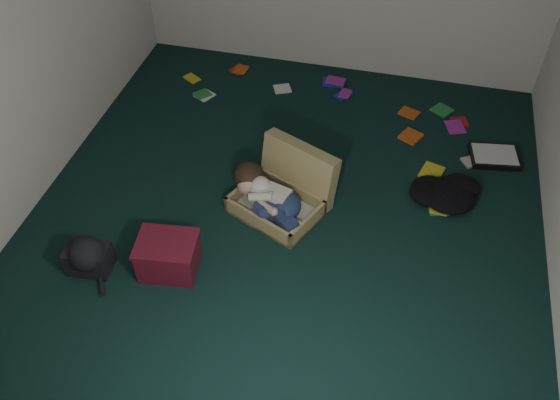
% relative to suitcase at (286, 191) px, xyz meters
% --- Properties ---
extents(floor, '(4.50, 4.50, 0.00)m').
position_rel_suitcase_xyz_m(floor, '(0.03, -0.16, -0.15)').
color(floor, black).
rests_on(floor, ground).
extents(wall_left, '(0.00, 4.50, 4.50)m').
position_rel_suitcase_xyz_m(wall_left, '(-1.97, -0.16, 1.15)').
color(wall_left, silver).
rests_on(wall_left, ground).
extents(suitcase, '(0.87, 0.86, 0.49)m').
position_rel_suitcase_xyz_m(suitcase, '(0.00, 0.00, 0.00)').
color(suitcase, tan).
rests_on(suitcase, floor).
extents(person, '(0.63, 0.55, 0.30)m').
position_rel_suitcase_xyz_m(person, '(-0.11, -0.13, 0.04)').
color(person, silver).
rests_on(person, suitcase).
extents(maroon_bin, '(0.46, 0.38, 0.29)m').
position_rel_suitcase_xyz_m(maroon_bin, '(-0.66, -0.85, 0.00)').
color(maroon_bin, '#5A1220').
rests_on(maroon_bin, floor).
extents(backpack, '(0.41, 0.34, 0.23)m').
position_rel_suitcase_xyz_m(backpack, '(-1.23, -0.98, -0.03)').
color(backpack, black).
rests_on(backpack, floor).
extents(clothing_pile, '(0.58, 0.53, 0.15)m').
position_rel_suitcase_xyz_m(clothing_pile, '(1.27, 0.37, -0.07)').
color(clothing_pile, black).
rests_on(clothing_pile, floor).
extents(paper_tray, '(0.46, 0.37, 0.06)m').
position_rel_suitcase_xyz_m(paper_tray, '(1.65, 0.98, -0.12)').
color(paper_tray, black).
rests_on(paper_tray, floor).
extents(book_scatter, '(3.02, 1.78, 0.02)m').
position_rel_suitcase_xyz_m(book_scatter, '(0.42, 1.31, -0.14)').
color(book_scatter, gold).
rests_on(book_scatter, floor).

